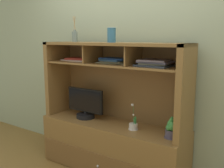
{
  "coord_description": "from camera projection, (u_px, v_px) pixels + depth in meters",
  "views": [
    {
      "loc": [
        1.54,
        -2.27,
        1.5
      ],
      "look_at": [
        0.0,
        0.0,
        1.0
      ],
      "focal_mm": 41.02,
      "sensor_mm": 36.0,
      "label": 1
    }
  ],
  "objects": [
    {
      "name": "media_console",
      "position": [
        112.0,
        134.0,
        2.9
      ],
      "size": [
        1.69,
        0.54,
        1.45
      ],
      "color": "brown",
      "rests_on": "ground"
    },
    {
      "name": "tv_monitor",
      "position": [
        85.0,
        105.0,
        3.02
      ],
      "size": [
        0.49,
        0.22,
        0.35
      ],
      "color": "black",
      "rests_on": "media_console"
    },
    {
      "name": "back_wall",
      "position": [
        126.0,
        46.0,
        2.95
      ],
      "size": [
        6.0,
        0.02,
        2.8
      ],
      "primitive_type": "cube",
      "color": "#9FAB8B",
      "rests_on": "ground"
    },
    {
      "name": "ceramic_vase",
      "position": [
        112.0,
        35.0,
        2.69
      ],
      "size": [
        0.09,
        0.09,
        0.15
      ],
      "color": "#31678B",
      "rests_on": "media_console"
    },
    {
      "name": "potted_fern",
      "position": [
        173.0,
        128.0,
        2.42
      ],
      "size": [
        0.14,
        0.14,
        0.21
      ],
      "color": "#4A4358",
      "rests_on": "media_console"
    },
    {
      "name": "magazine_stack_centre",
      "position": [
        115.0,
        61.0,
        2.79
      ],
      "size": [
        0.41,
        0.26,
        0.06
      ],
      "color": "gray",
      "rests_on": "media_console"
    },
    {
      "name": "magazine_stack_left",
      "position": [
        155.0,
        63.0,
        2.48
      ],
      "size": [
        0.35,
        0.3,
        0.07
      ],
      "color": "#303846",
      "rests_on": "media_console"
    },
    {
      "name": "potted_orchid",
      "position": [
        133.0,
        125.0,
        2.66
      ],
      "size": [
        0.1,
        0.1,
        0.28
      ],
      "color": "silver",
      "rests_on": "media_console"
    },
    {
      "name": "diffuser_bottle",
      "position": [
        75.0,
        36.0,
        3.02
      ],
      "size": [
        0.06,
        0.06,
        0.3
      ],
      "color": "slate",
      "rests_on": "media_console"
    },
    {
      "name": "magazine_stack_right",
      "position": [
        78.0,
        60.0,
        3.06
      ],
      "size": [
        0.41,
        0.24,
        0.04
      ],
      "color": "beige",
      "rests_on": "media_console"
    }
  ]
}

